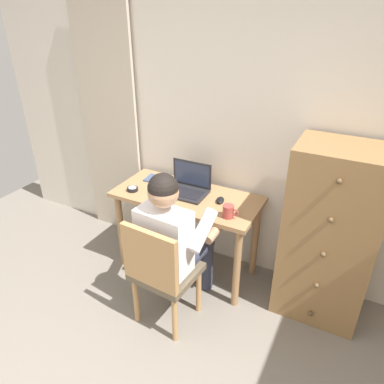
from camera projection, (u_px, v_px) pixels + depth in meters
name	position (u px, v px, depth m)	size (l,w,h in m)	color
wall_back	(235.00, 127.00, 2.80)	(4.80, 0.05, 2.50)	beige
curtain_panel	(109.00, 121.00, 3.28)	(0.60, 0.03, 2.28)	#BCAD99
desk	(187.00, 208.00, 2.93)	(1.19, 0.54, 0.74)	#9E754C
dresser	(329.00, 236.00, 2.51)	(0.60, 0.48, 1.33)	olive
chair	(161.00, 270.00, 2.46)	(0.45, 0.43, 0.87)	brown
person_seated	(175.00, 235.00, 2.51)	(0.55, 0.60, 1.19)	#33384C
laptop	(188.00, 186.00, 2.90)	(0.34, 0.26, 0.24)	#232326
computer_mouse	(220.00, 200.00, 2.77)	(0.06, 0.10, 0.03)	black
desk_clock	(133.00, 189.00, 2.93)	(0.09, 0.09, 0.03)	black
notebook_pad	(158.00, 179.00, 3.11)	(0.21, 0.15, 0.01)	#3D4C6B
coffee_mug	(229.00, 211.00, 2.56)	(0.12, 0.08, 0.09)	#9E3D38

